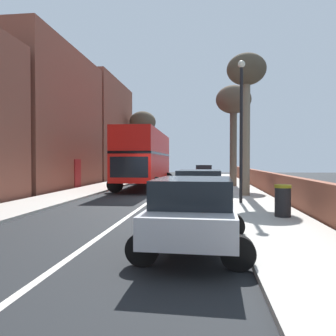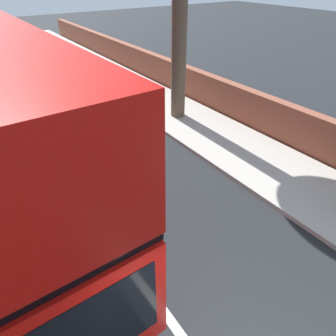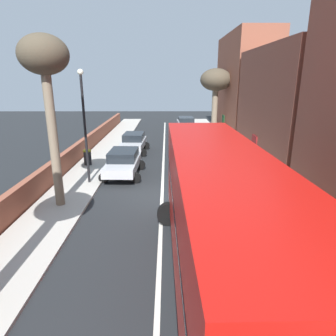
% 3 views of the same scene
% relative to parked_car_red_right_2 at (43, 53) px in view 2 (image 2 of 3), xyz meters
% --- Properties ---
extents(parked_car_red_right_2, '(2.45, 3.98, 1.57)m').
position_rel_parked_car_red_right_2_xyz_m(parked_car_red_right_2, '(0.00, 0.00, 0.00)').
color(parked_car_red_right_2, '#AD1919').
rests_on(parked_car_red_right_2, ground).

